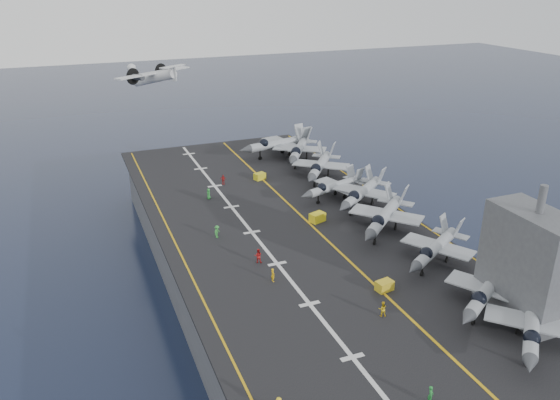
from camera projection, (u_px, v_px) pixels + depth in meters
name	position (u px, v px, depth m)	size (l,w,h in m)	color
ground	(290.00, 286.00, 84.95)	(500.00, 500.00, 0.00)	#142135
hull	(290.00, 258.00, 83.03)	(36.00, 90.00, 10.00)	#56595E
flight_deck	(290.00, 227.00, 81.03)	(38.00, 92.00, 0.40)	black
foul_line	(308.00, 222.00, 81.98)	(0.35, 90.00, 0.02)	gold
landing_centerline	(252.00, 232.00, 78.89)	(0.50, 90.00, 0.02)	silver
deck_edge_port	(176.00, 245.00, 75.12)	(0.25, 90.00, 0.02)	gold
deck_edge_stbd	(396.00, 207.00, 87.30)	(0.25, 90.00, 0.02)	gold
island_superstructure	(531.00, 252.00, 57.51)	(5.00, 10.00, 15.00)	#56595E
fighter_jet_0	(532.00, 324.00, 54.26)	(16.01, 15.87, 4.70)	#939CA2
fighter_jet_1	(487.00, 289.00, 60.16)	(16.66, 15.15, 4.82)	gray
fighter_jet_2	(436.00, 247.00, 69.52)	(16.50, 14.94, 4.77)	gray
fighter_jet_3	(385.00, 215.00, 77.98)	(18.49, 18.06, 5.39)	#A4ABB3
fighter_jet_4	(362.00, 192.00, 86.73)	(17.70, 16.77, 5.12)	#9198A0
fighter_jet_5	(335.00, 186.00, 89.99)	(14.97, 12.10, 4.51)	#8F969F
fighter_jet_6	(320.00, 165.00, 98.68)	(17.38, 18.24, 5.29)	gray
fighter_jet_7	(299.00, 148.00, 107.58)	(17.33, 18.83, 5.44)	gray
fighter_jet_8	(279.00, 143.00, 110.97)	(17.79, 13.49, 5.59)	#A0A9B1
tow_cart_a	(384.00, 286.00, 64.26)	(2.21, 1.64, 1.21)	gold
tow_cart_b	(317.00, 217.00, 82.13)	(2.60, 2.10, 1.35)	yellow
tow_cart_c	(260.00, 176.00, 99.00)	(2.29, 1.86, 1.19)	gold
crew_1	(273.00, 275.00, 66.03)	(0.78, 1.10, 1.75)	yellow
crew_2	(258.00, 256.00, 70.29)	(1.38, 1.17, 1.95)	#B21919
crew_3	(217.00, 232.00, 76.99)	(1.32, 1.31, 1.86)	green
crew_4	(223.00, 180.00, 96.58)	(1.25, 1.08, 1.76)	#B21919
crew_5	(209.00, 194.00, 90.28)	(0.80, 1.14, 1.81)	#268C33
crew_6	(431.00, 395.00, 47.16)	(1.25, 1.32, 1.83)	#1F8230
crew_7	(382.00, 309.00, 59.30)	(1.26, 1.04, 1.79)	yellow
transport_plane	(154.00, 78.00, 117.35)	(23.54, 21.70, 4.60)	silver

